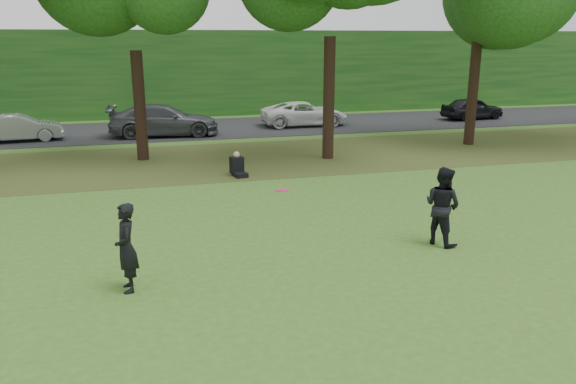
# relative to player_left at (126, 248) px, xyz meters

# --- Properties ---
(ground) EXTENTS (120.00, 120.00, 0.00)m
(ground) POSITION_rel_player_left_xyz_m (3.46, -1.94, -0.84)
(ground) COLOR #3B561B
(ground) RESTS_ON ground
(leaf_litter) EXTENTS (60.00, 7.00, 0.01)m
(leaf_litter) POSITION_rel_player_left_xyz_m (3.46, 11.06, -0.84)
(leaf_litter) COLOR #463919
(leaf_litter) RESTS_ON ground
(street) EXTENTS (70.00, 7.00, 0.02)m
(street) POSITION_rel_player_left_xyz_m (3.46, 19.06, -0.83)
(street) COLOR black
(street) RESTS_ON ground
(far_hedge) EXTENTS (70.00, 3.00, 5.00)m
(far_hedge) POSITION_rel_player_left_xyz_m (3.46, 25.06, 1.66)
(far_hedge) COLOR #134517
(far_hedge) RESTS_ON ground
(player_left) EXTENTS (0.47, 0.65, 1.69)m
(player_left) POSITION_rel_player_left_xyz_m (0.00, 0.00, 0.00)
(player_left) COLOR black
(player_left) RESTS_ON ground
(player_right) EXTENTS (0.99, 1.08, 1.80)m
(player_right) POSITION_rel_player_left_xyz_m (6.88, 0.72, 0.06)
(player_right) COLOR black
(player_right) RESTS_ON ground
(parked_cars) EXTENTS (39.54, 3.66, 1.49)m
(parked_cars) POSITION_rel_player_left_xyz_m (2.63, 17.82, -0.16)
(parked_cars) COLOR black
(parked_cars) RESTS_ON street
(frisbee) EXTENTS (0.35, 0.35, 0.08)m
(frisbee) POSITION_rel_player_left_xyz_m (3.05, 0.34, 0.79)
(frisbee) COLOR #ED1471
(frisbee) RESTS_ON ground
(seated_person) EXTENTS (0.55, 0.80, 0.83)m
(seated_person) POSITION_rel_player_left_xyz_m (3.55, 8.40, -0.53)
(seated_person) COLOR black
(seated_person) RESTS_ON ground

